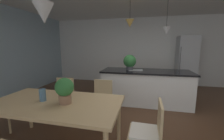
# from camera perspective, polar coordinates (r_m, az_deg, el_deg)

# --- Properties ---
(ground_plane) EXTENTS (10.00, 8.40, 0.04)m
(ground_plane) POSITION_cam_1_polar(r_m,az_deg,el_deg) (3.19, 15.54, -20.08)
(ground_plane) COLOR #4C301E
(wall_back_kitchen) EXTENTS (10.00, 0.12, 2.70)m
(wall_back_kitchen) POSITION_cam_1_polar(r_m,az_deg,el_deg) (6.04, 14.65, 7.40)
(wall_back_kitchen) COLOR white
(wall_back_kitchen) RESTS_ON ground_plane
(dining_table) EXTENTS (1.86, 0.97, 0.76)m
(dining_table) POSITION_cam_1_polar(r_m,az_deg,el_deg) (2.23, -21.91, -13.47)
(dining_table) COLOR tan
(dining_table) RESTS_ON ground_plane
(chair_far_right) EXTENTS (0.41, 0.41, 0.87)m
(chair_far_right) POSITION_cam_1_polar(r_m,az_deg,el_deg) (2.85, -4.36, -12.35)
(chair_far_right) COLOR tan
(chair_far_right) RESTS_ON ground_plane
(chair_far_left) EXTENTS (0.44, 0.44, 0.87)m
(chair_far_left) POSITION_cam_1_polar(r_m,az_deg,el_deg) (3.19, -19.30, -10.48)
(chair_far_left) COLOR tan
(chair_far_left) RESTS_ON ground_plane
(chair_kitchen_end) EXTENTS (0.41, 0.41, 0.87)m
(chair_kitchen_end) POSITION_cam_1_polar(r_m,az_deg,el_deg) (1.98, 14.65, -23.10)
(chair_kitchen_end) COLOR tan
(chair_kitchen_end) RESTS_ON ground_plane
(kitchen_island) EXTENTS (2.34, 0.88, 0.91)m
(kitchen_island) POSITION_cam_1_polar(r_m,az_deg,el_deg) (3.96, 13.39, -6.52)
(kitchen_island) COLOR white
(kitchen_island) RESTS_ON ground_plane
(refrigerator) EXTENTS (0.65, 0.67, 1.92)m
(refrigerator) POSITION_cam_1_polar(r_m,az_deg,el_deg) (5.87, 27.94, 2.72)
(refrigerator) COLOR #B2B5B7
(refrigerator) RESTS_ON ground_plane
(pendant_over_table) EXTENTS (0.25, 0.25, 0.88)m
(pendant_over_table) POSITION_cam_1_polar(r_m,az_deg,el_deg) (2.10, -26.03, 20.09)
(pendant_over_table) COLOR black
(pendant_over_island_main) EXTENTS (0.22, 0.22, 0.67)m
(pendant_over_island_main) POSITION_cam_1_polar(r_m,az_deg,el_deg) (3.88, 7.27, 18.32)
(pendant_over_island_main) COLOR black
(pendant_over_island_aux) EXTENTS (0.19, 0.19, 0.87)m
(pendant_over_island_aux) POSITION_cam_1_polar(r_m,az_deg,el_deg) (3.87, 21.26, 14.71)
(pendant_over_island_aux) COLOR black
(potted_plant_on_island) EXTENTS (0.35, 0.35, 0.42)m
(potted_plant_on_island) POSITION_cam_1_polar(r_m,az_deg,el_deg) (3.85, 7.23, 3.41)
(potted_plant_on_island) COLOR #4C4C51
(potted_plant_on_island) RESTS_ON kitchen_island
(potted_plant_on_table) EXTENTS (0.25, 0.25, 0.36)m
(potted_plant_on_table) POSITION_cam_1_polar(r_m,az_deg,el_deg) (2.04, -18.77, -7.42)
(potted_plant_on_table) COLOR #8C664C
(potted_plant_on_table) RESTS_ON dining_table
(vase_on_dining_table) EXTENTS (0.09, 0.09, 0.18)m
(vase_on_dining_table) POSITION_cam_1_polar(r_m,az_deg,el_deg) (2.28, -26.43, -9.11)
(vase_on_dining_table) COLOR slate
(vase_on_dining_table) RESTS_ON dining_table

